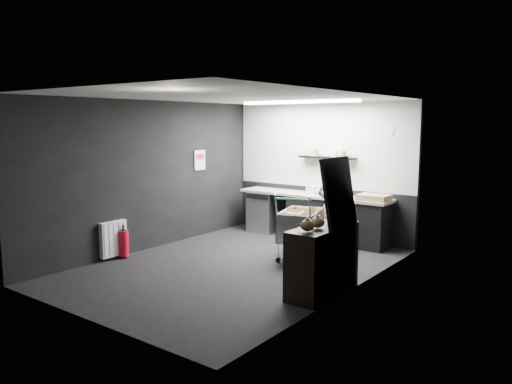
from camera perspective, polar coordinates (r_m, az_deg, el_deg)
The scene contains 22 objects.
floor at distance 8.15m, azimuth -2.32°, elevation -8.48°, with size 5.50×5.50×0.00m, color black.
ceiling at distance 7.82m, azimuth -2.43°, elevation 10.84°, with size 5.50×5.50×0.00m, color silver.
wall_back at distance 10.14m, azimuth 7.48°, elevation 2.51°, with size 5.50×5.50×0.00m, color black.
wall_front at distance 6.02m, azimuth -19.13°, elevation -1.65°, with size 5.50×5.50×0.00m, color black.
wall_left at distance 9.26m, azimuth -12.03°, elevation 1.87°, with size 5.50×5.50×0.00m, color black.
wall_right at distance 6.80m, azimuth 10.82°, elevation -0.27°, with size 5.50×5.50×0.00m, color black.
kitchen_wall_panel at distance 10.09m, azimuth 7.47°, elevation 5.32°, with size 3.95×0.02×1.70m, color silver.
dado_panel at distance 10.24m, azimuth 7.34°, elevation -2.24°, with size 3.95×0.02×1.00m, color black.
floating_shelf at distance 9.91m, azimuth 8.15°, elevation 3.93°, with size 1.20×0.22×0.04m, color black.
wall_clock at distance 9.47m, azimuth 14.94°, elevation 6.77°, with size 0.20×0.20×0.03m, color silver.
poster at distance 10.13m, azimuth -6.45°, elevation 3.65°, with size 0.02×0.30×0.40m, color white.
poster_red_band at distance 10.12m, azimuth -6.44°, elevation 4.04°, with size 0.01×0.22×0.10m, color red.
radiator at distance 8.82m, azimuth -15.99°, elevation -5.17°, with size 0.10×0.50×0.60m, color silver.
ceiling_strip at distance 9.33m, azimuth 4.88°, elevation 10.19°, with size 2.40×0.20×0.04m, color white.
prep_counter at distance 9.92m, azimuth 7.13°, elevation -2.82°, with size 3.20×0.61×0.90m.
person at distance 9.24m, azimuth 8.50°, elevation -1.68°, with size 0.56×0.37×1.54m, color beige.
shopping_cart at distance 8.55m, azimuth 5.11°, elevation -4.06°, with size 0.86×1.16×1.11m.
sideboard at distance 6.83m, azimuth 7.85°, elevation -6.69°, with size 0.53×1.24×1.86m.
fire_extinguisher at distance 8.85m, azimuth -14.88°, elevation -5.61°, with size 0.17×0.17×0.55m.
cardboard_box at distance 9.28m, azimuth 13.31°, elevation -0.62°, with size 0.54×0.41×0.11m, color tan.
pink_tub at distance 9.81m, azimuth 7.45°, elevation 0.19°, with size 0.18×0.18×0.18m, color #F5D4DD.
white_container at distance 9.85m, azimuth 6.43°, elevation 0.23°, with size 0.19×0.15×0.17m, color silver.
Camera 1 is at (4.93, -6.06, 2.32)m, focal length 35.00 mm.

